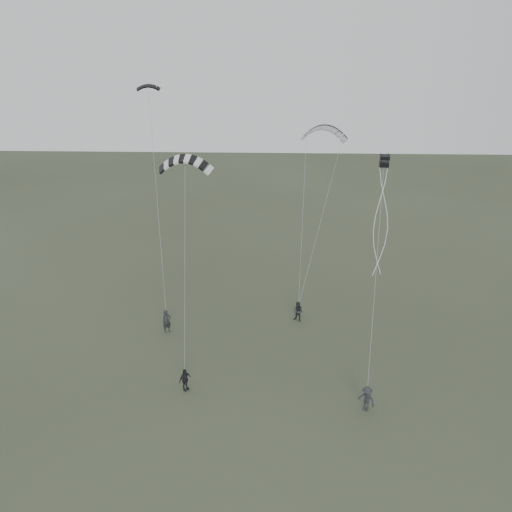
{
  "coord_description": "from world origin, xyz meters",
  "views": [
    {
      "loc": [
        2.37,
        -25.84,
        20.52
      ],
      "look_at": [
        1.23,
        5.72,
        6.59
      ],
      "focal_mm": 35.0,
      "sensor_mm": 36.0,
      "label": 1
    }
  ],
  "objects_px": {
    "flyer_left": "(167,321)",
    "flyer_far": "(366,399)",
    "flyer_right": "(298,312)",
    "flyer_center": "(185,380)",
    "kite_box": "(384,161)",
    "kite_dark_small": "(148,86)",
    "kite_pale_large": "(324,128)",
    "kite_striped": "(185,159)"
  },
  "relations": [
    {
      "from": "flyer_center",
      "to": "kite_box",
      "type": "height_order",
      "value": "kite_box"
    },
    {
      "from": "flyer_right",
      "to": "flyer_center",
      "type": "distance_m",
      "value": 11.42
    },
    {
      "from": "kite_box",
      "to": "kite_striped",
      "type": "bearing_deg",
      "value": -166.92
    },
    {
      "from": "flyer_center",
      "to": "flyer_far",
      "type": "height_order",
      "value": "flyer_far"
    },
    {
      "from": "flyer_far",
      "to": "kite_box",
      "type": "height_order",
      "value": "kite_box"
    },
    {
      "from": "flyer_left",
      "to": "kite_pale_large",
      "type": "height_order",
      "value": "kite_pale_large"
    },
    {
      "from": "flyer_far",
      "to": "kite_striped",
      "type": "xyz_separation_m",
      "value": [
        -11.02,
        5.44,
        13.03
      ]
    },
    {
      "from": "flyer_right",
      "to": "kite_pale_large",
      "type": "bearing_deg",
      "value": 103.06
    },
    {
      "from": "flyer_right",
      "to": "flyer_far",
      "type": "relative_size",
      "value": 0.99
    },
    {
      "from": "flyer_left",
      "to": "flyer_far",
      "type": "relative_size",
      "value": 1.1
    },
    {
      "from": "flyer_left",
      "to": "flyer_center",
      "type": "xyz_separation_m",
      "value": [
        2.49,
        -6.71,
        -0.13
      ]
    },
    {
      "from": "flyer_left",
      "to": "flyer_center",
      "type": "height_order",
      "value": "flyer_left"
    },
    {
      "from": "kite_striped",
      "to": "flyer_left",
      "type": "bearing_deg",
      "value": 136.69
    },
    {
      "from": "kite_pale_large",
      "to": "kite_striped",
      "type": "height_order",
      "value": "kite_pale_large"
    },
    {
      "from": "flyer_far",
      "to": "kite_box",
      "type": "xyz_separation_m",
      "value": [
        1.16,
        7.06,
        12.63
      ]
    },
    {
      "from": "flyer_right",
      "to": "kite_pale_large",
      "type": "xyz_separation_m",
      "value": [
        1.84,
        5.87,
        13.15
      ]
    },
    {
      "from": "flyer_center",
      "to": "kite_box",
      "type": "relative_size",
      "value": 2.28
    },
    {
      "from": "flyer_left",
      "to": "flyer_center",
      "type": "bearing_deg",
      "value": -103.35
    },
    {
      "from": "flyer_left",
      "to": "kite_striped",
      "type": "height_order",
      "value": "kite_striped"
    },
    {
      "from": "flyer_left",
      "to": "flyer_center",
      "type": "relative_size",
      "value": 1.17
    },
    {
      "from": "flyer_center",
      "to": "kite_striped",
      "type": "distance_m",
      "value": 13.67
    },
    {
      "from": "kite_dark_small",
      "to": "kite_pale_large",
      "type": "xyz_separation_m",
      "value": [
        13.01,
        2.51,
        -3.3
      ]
    },
    {
      "from": "flyer_far",
      "to": "kite_box",
      "type": "distance_m",
      "value": 14.51
    },
    {
      "from": "kite_pale_large",
      "to": "flyer_center",
      "type": "bearing_deg",
      "value": -101.16
    },
    {
      "from": "flyer_right",
      "to": "kite_dark_small",
      "type": "distance_m",
      "value": 20.17
    },
    {
      "from": "kite_pale_large",
      "to": "kite_dark_small",
      "type": "bearing_deg",
      "value": -147.6
    },
    {
      "from": "flyer_left",
      "to": "flyer_right",
      "type": "bearing_deg",
      "value": -22.69
    },
    {
      "from": "flyer_left",
      "to": "flyer_right",
      "type": "relative_size",
      "value": 1.11
    },
    {
      "from": "kite_dark_small",
      "to": "kite_striped",
      "type": "height_order",
      "value": "kite_dark_small"
    },
    {
      "from": "kite_striped",
      "to": "kite_box",
      "type": "xyz_separation_m",
      "value": [
        12.17,
        1.63,
        -0.4
      ]
    },
    {
      "from": "flyer_far",
      "to": "kite_dark_small",
      "type": "height_order",
      "value": "kite_dark_small"
    },
    {
      "from": "kite_dark_small",
      "to": "flyer_right",
      "type": "bearing_deg",
      "value": -25.01
    },
    {
      "from": "flyer_right",
      "to": "kite_dark_small",
      "type": "relative_size",
      "value": 0.99
    },
    {
      "from": "flyer_center",
      "to": "kite_dark_small",
      "type": "relative_size",
      "value": 0.93
    },
    {
      "from": "flyer_left",
      "to": "kite_dark_small",
      "type": "bearing_deg",
      "value": 69.21
    },
    {
      "from": "flyer_left",
      "to": "kite_pale_large",
      "type": "distance_m",
      "value": 19.25
    },
    {
      "from": "flyer_left",
      "to": "flyer_far",
      "type": "bearing_deg",
      "value": -64.77
    },
    {
      "from": "kite_dark_small",
      "to": "kite_striped",
      "type": "bearing_deg",
      "value": -73.06
    },
    {
      "from": "flyer_right",
      "to": "flyer_left",
      "type": "bearing_deg",
      "value": -138.5
    },
    {
      "from": "flyer_left",
      "to": "kite_striped",
      "type": "bearing_deg",
      "value": -80.57
    },
    {
      "from": "kite_dark_small",
      "to": "kite_box",
      "type": "height_order",
      "value": "kite_dark_small"
    },
    {
      "from": "flyer_right",
      "to": "flyer_far",
      "type": "height_order",
      "value": "flyer_far"
    }
  ]
}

